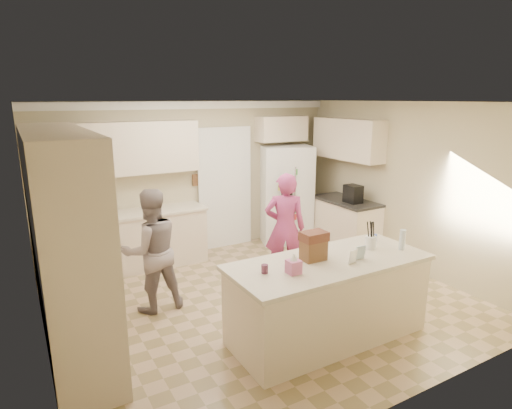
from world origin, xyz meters
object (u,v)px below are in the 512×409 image
tissue_box (294,267)px  coffee_maker (353,194)px  refrigerator (286,194)px  dollhouse_body (313,250)px  utensil_crock (371,243)px  teen_girl (285,228)px  island_base (328,301)px  teen_boy (151,251)px

tissue_box → coffee_maker: bearing=37.6°
refrigerator → dollhouse_body: (-1.61, -2.96, 0.14)m
coffee_maker → tissue_box: coffee_maker is taller
refrigerator → utensil_crock: 3.12m
refrigerator → dollhouse_body: size_ratio=6.92×
tissue_box → teen_girl: bearing=59.0°
island_base → tissue_box: 0.79m
teen_boy → teen_girl: (1.94, -0.09, 0.02)m
tissue_box → dollhouse_body: dollhouse_body is taller
island_base → utensil_crock: 0.86m
utensil_crock → dollhouse_body: (-0.80, 0.05, 0.04)m
coffee_maker → dollhouse_body: 2.84m
tissue_box → dollhouse_body: (0.40, 0.20, 0.04)m
utensil_crock → tissue_box: utensil_crock is taller
dollhouse_body → teen_girl: 1.57m
teen_boy → teen_girl: bearing=175.8°
refrigerator → tissue_box: refrigerator is taller
dollhouse_body → teen_boy: 2.06m
refrigerator → tissue_box: 3.75m
tissue_box → dollhouse_body: bearing=26.6°
island_base → utensil_crock: utensil_crock is taller
refrigerator → dollhouse_body: refrigerator is taller
teen_girl → island_base: bearing=104.9°
utensil_crock → refrigerator: bearing=74.9°
tissue_box → teen_girl: teen_girl is taller
tissue_box → teen_boy: 1.99m
coffee_maker → utensil_crock: bearing=-127.1°
dollhouse_body → teen_girl: bearing=67.8°
coffee_maker → teen_girl: 1.68m
refrigerator → utensil_crock: refrigerator is taller
refrigerator → teen_boy: 3.30m
refrigerator → coffee_maker: size_ratio=6.00×
tissue_box → dollhouse_body: 0.45m
utensil_crock → teen_girl: size_ratio=0.09×
coffee_maker → teen_boy: teen_boy is taller
utensil_crock → dollhouse_body: bearing=176.4°
dollhouse_body → teen_boy: (-1.36, 1.53, -0.24)m
coffee_maker → teen_girl: size_ratio=0.18×
island_base → teen_girl: bearing=74.2°
teen_boy → tissue_box: bearing=117.6°
tissue_box → teen_boy: (-0.96, 1.73, -0.20)m
coffee_maker → tissue_box: (-2.60, -2.00, -0.07)m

